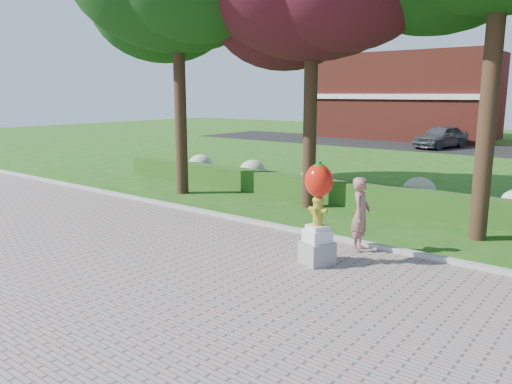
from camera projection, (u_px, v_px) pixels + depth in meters
ground at (238, 267)px, 10.88m from camera, size 100.00×100.00×0.00m
walkway at (72, 334)px, 7.80m from camera, size 40.00×14.00×0.04m
curb at (311, 234)px, 13.18m from camera, size 40.00×0.18×0.15m
lawn_hedge at (377, 198)px, 16.19m from camera, size 24.00×0.70×0.80m
hydrangea_row at (406, 190)px, 16.59m from camera, size 20.10×1.10×0.99m
building_left at (406, 96)px, 42.46m from camera, size 14.00×8.00×7.00m
hydrant_sculpture at (318, 210)px, 10.76m from camera, size 0.81×0.81×2.26m
woman at (361, 214)px, 11.73m from camera, size 0.54×0.72×1.77m
parked_car at (441, 137)px, 34.39m from camera, size 2.87×4.96×1.59m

